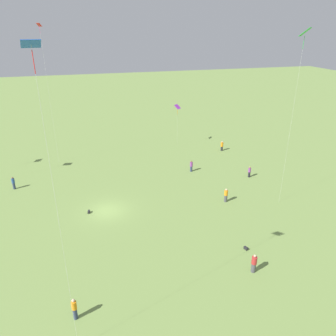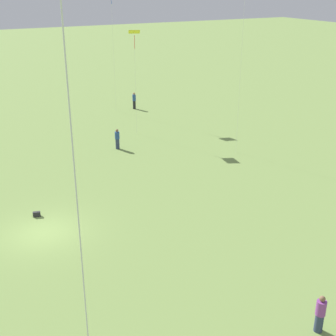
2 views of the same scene
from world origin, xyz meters
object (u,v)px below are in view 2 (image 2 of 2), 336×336
person_7 (117,139)px  picnic_bag_0 (37,214)px  person_3 (320,314)px  person_4 (134,101)px  kite_0 (134,35)px

person_7 → picnic_bag_0: bearing=118.6°
person_3 → person_7: 24.26m
person_7 → picnic_bag_0: size_ratio=3.63×
person_3 → picnic_bag_0: (15.21, 7.79, -0.68)m
person_4 → person_7: 13.06m
person_3 → kite_0: 28.65m
person_3 → kite_0: size_ratio=0.18×
person_4 → person_3: bearing=-18.2°
kite_0 → picnic_bag_0: (-11.99, 11.96, -8.66)m
person_4 → picnic_bag_0: person_4 is taller
person_4 → kite_0: (-8.34, 3.44, 7.89)m
person_4 → picnic_bag_0: size_ratio=3.85×
kite_0 → person_7: bearing=111.5°
person_7 → kite_0: bearing=-63.1°
person_4 → person_7: size_ratio=1.06×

